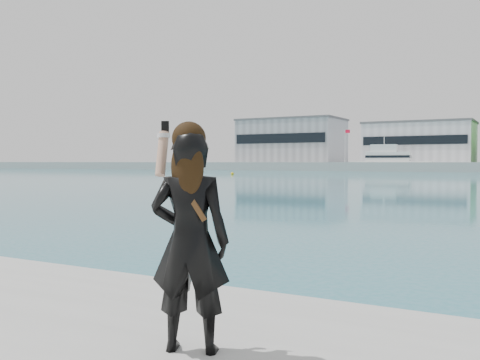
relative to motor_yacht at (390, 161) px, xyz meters
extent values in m
cube|color=gray|center=(-29.46, 13.76, 5.33)|extent=(26.00, 16.00, 11.00)
cube|color=black|center=(-29.46, 5.66, 5.88)|extent=(24.70, 0.20, 2.42)
cube|color=#59595B|center=(-29.46, 13.76, 11.08)|extent=(26.52, 16.32, 0.50)
cube|color=silver|center=(3.54, 13.76, 4.33)|extent=(24.00, 15.00, 9.00)
cube|color=black|center=(3.54, 6.16, 4.78)|extent=(22.80, 0.20, 1.98)
cube|color=#59595B|center=(3.54, 13.76, 9.08)|extent=(24.48, 15.30, 0.50)
cylinder|color=silver|center=(-12.46, 6.76, 3.83)|extent=(0.16, 0.16, 8.00)
cube|color=red|center=(-11.86, 6.76, 7.23)|extent=(1.20, 0.04, 0.80)
cube|color=white|center=(0.47, 0.05, -1.07)|extent=(16.91, 6.24, 2.20)
cube|color=white|center=(-0.44, -0.04, 1.05)|extent=(9.53, 4.77, 2.02)
cube|color=white|center=(-1.35, -0.14, 2.88)|extent=(5.80, 3.66, 1.65)
cube|color=black|center=(-0.44, -0.04, 1.05)|extent=(9.72, 4.88, 0.55)
cylinder|color=silver|center=(-1.35, -0.14, 4.63)|extent=(0.15, 0.15, 1.84)
sphere|color=yellow|center=(-15.17, -42.95, -2.17)|extent=(0.50, 0.50, 0.50)
imported|color=black|center=(25.95, -115.01, -0.62)|extent=(0.64, 0.53, 1.50)
sphere|color=black|center=(25.96, -115.03, 0.08)|extent=(0.23, 0.23, 0.23)
ellipsoid|color=black|center=(25.97, -115.07, -0.11)|extent=(0.25, 0.13, 0.40)
cylinder|color=tan|center=(25.71, -114.99, -0.02)|extent=(0.13, 0.19, 0.32)
cylinder|color=white|center=(25.69, -114.96, 0.11)|extent=(0.09, 0.09, 0.03)
cube|color=black|center=(25.68, -114.92, 0.16)|extent=(0.06, 0.03, 0.11)
cube|color=#4C2D14|center=(26.01, -115.08, -0.32)|extent=(0.20, 0.09, 0.31)
camera|label=1|loc=(28.00, -117.99, -0.08)|focal=40.00mm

